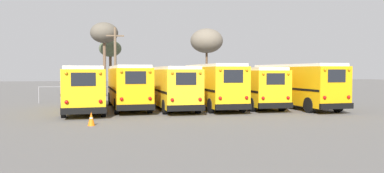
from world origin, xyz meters
name	(u,v)px	position (x,y,z in m)	size (l,w,h in m)	color
ground_plane	(193,109)	(0.00, 0.00, 0.00)	(160.00, 160.00, 0.00)	#5B5956
school_bus_0	(83,87)	(-7.76, 0.24, 1.67)	(3.00, 10.14, 3.07)	yellow
school_bus_1	(128,85)	(-4.65, 1.03, 1.72)	(2.70, 9.53, 3.15)	#EAAA0F
school_bus_2	(171,86)	(-1.55, 0.42, 1.67)	(2.53, 9.80, 3.07)	yellow
school_bus_3	(212,84)	(1.55, 0.30, 1.76)	(2.54, 9.88, 3.25)	yellow
school_bus_4	(249,85)	(4.65, 0.57, 1.64)	(2.70, 9.91, 3.01)	yellow
school_bus_5	(295,84)	(7.76, -0.85, 1.78)	(2.80, 10.14, 3.27)	#E5A00C
utility_pole	(115,61)	(-5.15, 12.28, 3.78)	(1.80, 0.26, 7.20)	brown
bare_tree_0	(104,34)	(-6.18, 15.71, 6.83)	(3.02, 3.02, 8.09)	brown
bare_tree_1	(207,41)	(5.48, 15.66, 6.26)	(3.81, 3.81, 7.72)	brown
bare_tree_2	(110,49)	(-5.48, 19.30, 5.34)	(2.65, 2.65, 6.44)	brown
fence_line	(174,90)	(0.00, 7.50, 1.00)	(23.58, 0.06, 1.42)	#939399
traffic_cone	(91,119)	(-7.04, -7.10, 0.35)	(0.36, 0.36, 0.71)	orange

